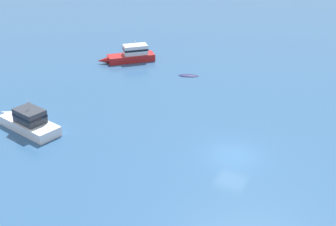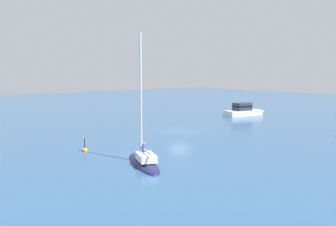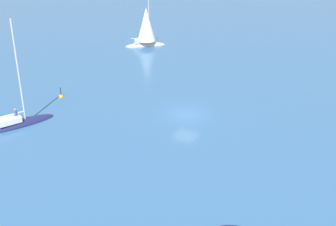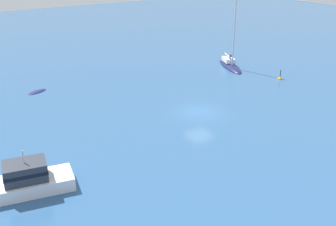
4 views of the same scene
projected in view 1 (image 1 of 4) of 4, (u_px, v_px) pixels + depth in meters
name	position (u px, v px, depth m)	size (l,w,h in m)	color
ground_plane	(233.00, 155.00, 39.73)	(160.00, 160.00, 0.00)	#2D5684
powerboat	(131.00, 55.00, 60.51)	(6.09, 6.08, 2.60)	#B21E1E
rib	(188.00, 76.00, 56.13)	(1.80, 2.57, 0.30)	#191E4C
motor_cruiser	(28.00, 121.00, 43.59)	(3.57, 7.93, 2.96)	white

